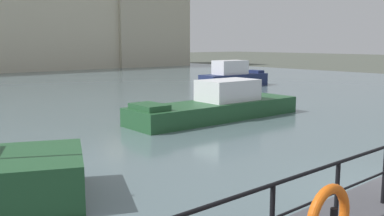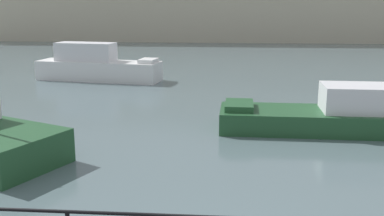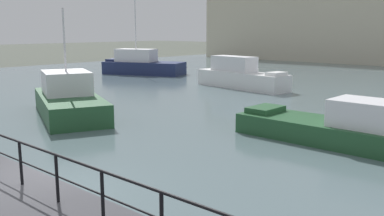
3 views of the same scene
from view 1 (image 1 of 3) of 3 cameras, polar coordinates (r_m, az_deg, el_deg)
The scene contains 3 objects.
water_basin at distance 35.96m, azimuth -24.15°, elevation 2.12°, with size 80.00×60.00×0.01m, color slate.
moored_cabin_cruiser at distance 36.18m, azimuth 5.49°, elevation 4.21°, with size 6.16×2.47×2.18m.
moored_green_narrowboat at distance 20.69m, azimuth 3.46°, elevation 0.32°, with size 9.23×2.63×1.85m.
Camera 1 is at (-10.11, -4.11, 3.65)m, focal length 40.09 mm.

